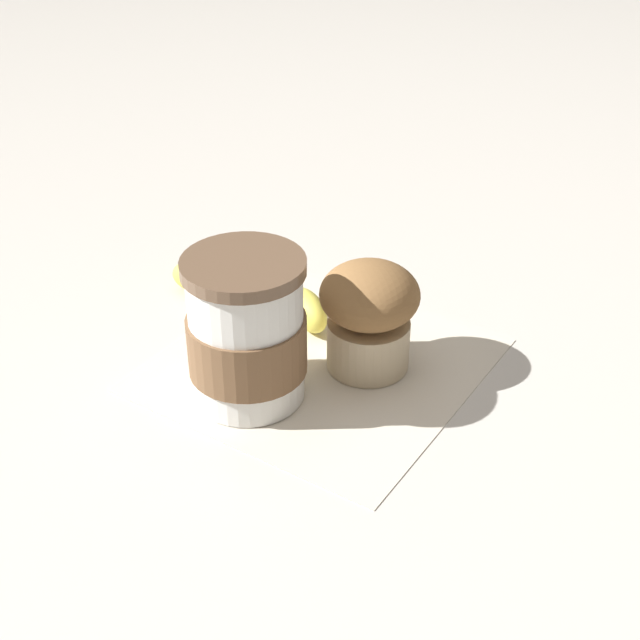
# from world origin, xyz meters

# --- Properties ---
(ground_plane) EXTENTS (3.00, 3.00, 0.00)m
(ground_plane) POSITION_xyz_m (0.00, 0.00, 0.00)
(ground_plane) COLOR beige
(paper_napkin) EXTENTS (0.30, 0.30, 0.00)m
(paper_napkin) POSITION_xyz_m (0.00, 0.00, 0.00)
(paper_napkin) COLOR beige
(paper_napkin) RESTS_ON ground_plane
(coffee_cup) EXTENTS (0.09, 0.09, 0.12)m
(coffee_cup) POSITION_xyz_m (-0.06, 0.04, 0.06)
(coffee_cup) COLOR white
(coffee_cup) RESTS_ON paper_napkin
(muffin) EXTENTS (0.08, 0.08, 0.09)m
(muffin) POSITION_xyz_m (0.01, -0.04, 0.05)
(muffin) COLOR beige
(muffin) RESTS_ON paper_napkin
(banana) EXTENTS (0.08, 0.17, 0.03)m
(banana) POSITION_xyz_m (0.07, 0.08, 0.02)
(banana) COLOR #D6CC4C
(banana) RESTS_ON paper_napkin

